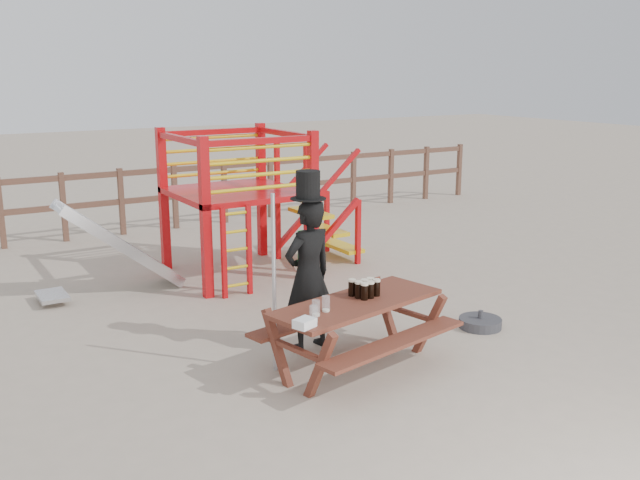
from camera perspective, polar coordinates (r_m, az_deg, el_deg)
The scene contains 10 objects.
ground at distance 7.44m, azimuth 3.92°, elevation -9.57°, with size 60.00×60.00×0.00m, color tan.
back_fence at distance 13.36m, azimuth -13.57°, elevation 3.77°, with size 15.09×0.09×1.20m.
playground_fort at distance 10.20m, azimuth -7.05°, elevation 3.02°, with size 4.71×1.84×2.10m.
picnic_table at distance 7.09m, azimuth 2.95°, elevation -6.87°, with size 2.03×1.60×0.70m.
man_with_hat at distance 7.45m, azimuth -0.94°, elevation -2.50°, with size 0.64×0.47×1.91m.
metal_pole at distance 6.90m, azimuth -3.69°, elevation -3.55°, with size 0.04×0.04×1.78m, color #B2B2B7.
parasol_base at distance 8.49m, azimuth 12.69°, elevation -6.48°, with size 0.49×0.49×0.21m.
paper_bag at distance 6.29m, azimuth -1.24°, elevation -6.66°, with size 0.18×0.14×0.08m, color white.
stout_pints at distance 7.11m, azimuth 3.64°, elevation -3.89°, with size 0.29×0.25×0.17m.
empty_glasses at distance 6.55m, azimuth -0.11°, elevation -5.55°, with size 0.31×0.25×0.15m.
Camera 1 is at (-3.97, -5.57, 2.91)m, focal length 40.00 mm.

